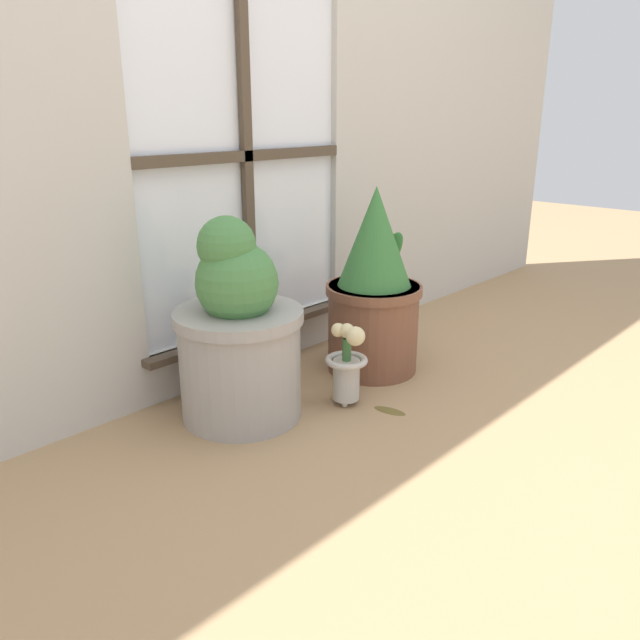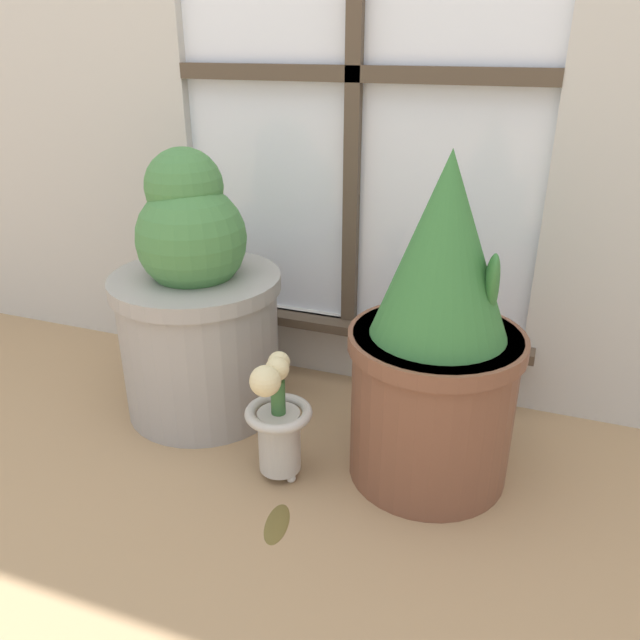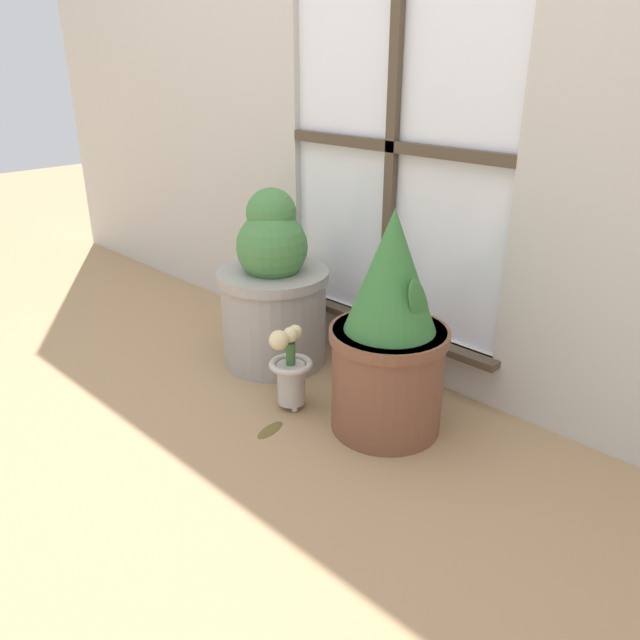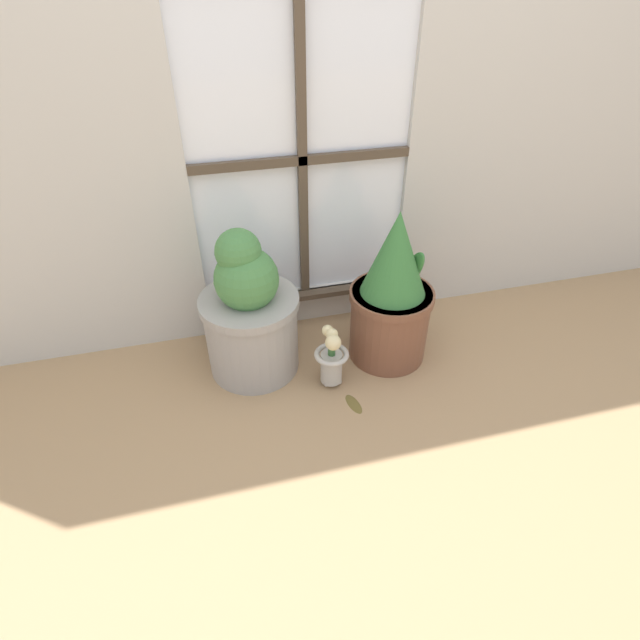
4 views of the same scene
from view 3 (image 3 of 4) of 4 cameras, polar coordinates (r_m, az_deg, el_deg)
name	(u,v)px [view 3 (image 3 of 4)]	position (r m, az deg, el deg)	size (l,w,h in m)	color
ground_plane	(268,419)	(1.96, -4.81, -8.99)	(10.00, 10.00, 0.00)	tan
potted_plant_left	(274,292)	(2.20, -4.27, 2.54)	(0.39, 0.39, 0.63)	#9E9993
potted_plant_right	(389,336)	(1.78, 6.36, -1.48)	(0.34, 0.34, 0.67)	brown
flower_vase	(291,369)	(1.94, -2.71, -4.49)	(0.14, 0.14, 0.28)	#BCB7AD
fallen_leaf	(270,429)	(1.90, -4.59, -9.91)	(0.06, 0.12, 0.01)	brown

